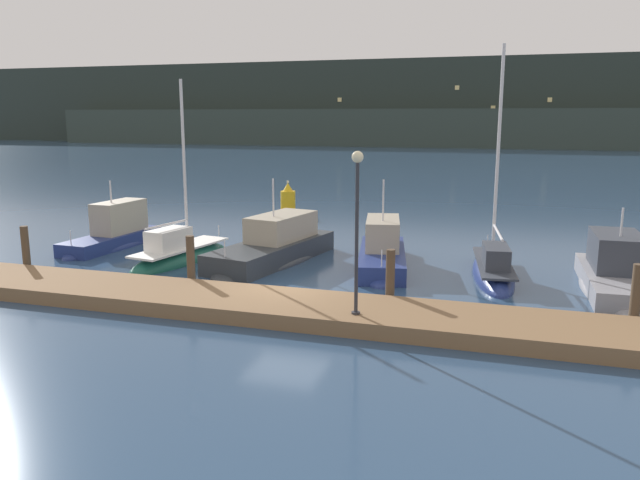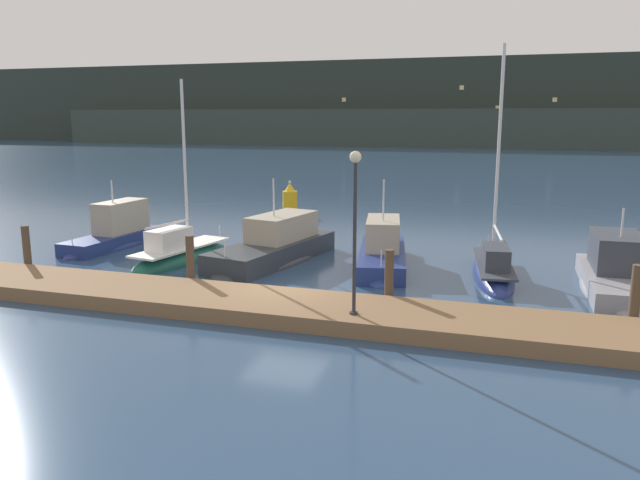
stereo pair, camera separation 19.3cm
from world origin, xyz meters
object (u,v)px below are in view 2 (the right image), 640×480
Objects in this scene: motorboat_berth_1 at (115,238)px; sailboat_berth_5 at (493,273)px; sailboat_berth_2 at (180,257)px; motorboat_berth_6 at (617,280)px; channel_buoy at (290,201)px; dock_lamppost at (355,208)px; motorboat_berth_3 at (274,252)px; motorboat_berth_4 at (382,259)px.

motorboat_berth_1 is 16.58m from sailboat_berth_5.
motorboat_berth_6 is at bearing 2.59° from sailboat_berth_2.
dock_lamppost reaches higher than channel_buoy.
sailboat_berth_5 is 4.11m from motorboat_berth_6.
sailboat_berth_2 is 0.88× the size of sailboat_berth_5.
channel_buoy is (-0.10, 13.06, 0.58)m from sailboat_berth_2.
motorboat_berth_3 is 1.74× the size of dock_lamppost.
motorboat_berth_3 is 12.39m from channel_buoy.
motorboat_berth_4 is (4.41, 0.36, -0.04)m from motorboat_berth_3.
motorboat_berth_1 is 1.37× the size of dock_lamppost.
motorboat_berth_1 is at bearing 177.14° from motorboat_berth_6.
sailboat_berth_2 is 12.30m from sailboat_berth_5.
channel_buoy is at bearing 107.41° from motorboat_berth_3.
motorboat_berth_6 is (20.64, -1.03, -0.02)m from motorboat_berth_1.
motorboat_berth_4 is 4.23m from sailboat_berth_5.
dock_lamppost is (13.14, -7.61, 3.04)m from motorboat_berth_1.
motorboat_berth_6 is at bearing -2.28° from motorboat_berth_3.
motorboat_berth_1 is 0.68× the size of sailboat_berth_5.
motorboat_berth_6 is 1.46× the size of dock_lamppost.
dock_lamppost is (-3.43, -7.13, 3.24)m from sailboat_berth_5.
motorboat_berth_1 is 4.69m from sailboat_berth_2.
motorboat_berth_3 reaches higher than motorboat_berth_6.
sailboat_berth_5 is (4.22, -0.31, -0.15)m from motorboat_berth_4.
channel_buoy is (-3.70, 11.82, 0.40)m from motorboat_berth_3.
motorboat_berth_3 is at bearing 19.02° from sailboat_berth_2.
motorboat_berth_4 is 0.75× the size of sailboat_berth_5.
sailboat_berth_5 reaches higher than motorboat_berth_3.
motorboat_berth_4 is 1.51× the size of dock_lamppost.
motorboat_berth_1 is 0.78× the size of sailboat_berth_2.
motorboat_berth_6 is 10.43m from dock_lamppost.
motorboat_berth_6 is (8.28, -0.86, 0.03)m from motorboat_berth_4.
sailboat_berth_2 reaches higher than motorboat_berth_1.
motorboat_berth_6 is at bearing -5.95° from motorboat_berth_4.
dock_lamppost reaches higher than motorboat_berth_1.
motorboat_berth_1 is 7.96m from motorboat_berth_3.
sailboat_berth_2 is 1.20× the size of motorboat_berth_6.
motorboat_berth_6 is (16.30, 0.74, 0.16)m from sailboat_berth_2.
motorboat_berth_4 is at bearing 174.05° from motorboat_berth_6.
motorboat_berth_3 is (7.94, -0.52, -0.01)m from motorboat_berth_1.
dock_lamppost is at bearing -64.78° from channel_buoy.
motorboat_berth_3 is at bearing -179.69° from sailboat_berth_5.
channel_buoy is at bearing 136.33° from sailboat_berth_5.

